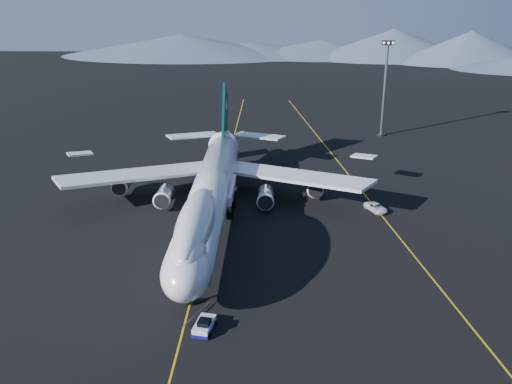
{
  "coord_description": "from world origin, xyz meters",
  "views": [
    {
      "loc": [
        10.89,
        -91.74,
        40.56
      ],
      "look_at": [
        7.94,
        0.21,
        6.0
      ],
      "focal_mm": 40.0,
      "sensor_mm": 36.0,
      "label": 1
    }
  ],
  "objects_px": {
    "pushback_tug": "(204,326)",
    "floodlight_mast": "(385,89)",
    "service_van": "(376,207)",
    "boeing_747": "(210,193)"
  },
  "relations": [
    {
      "from": "pushback_tug",
      "to": "floodlight_mast",
      "type": "distance_m",
      "value": 102.17
    },
    {
      "from": "service_van",
      "to": "floodlight_mast",
      "type": "xyz_separation_m",
      "value": [
        10.44,
        54.91,
        12.16
      ]
    },
    {
      "from": "service_van",
      "to": "floodlight_mast",
      "type": "relative_size",
      "value": 0.2
    },
    {
      "from": "service_van",
      "to": "floodlight_mast",
      "type": "height_order",
      "value": "floodlight_mast"
    },
    {
      "from": "boeing_747",
      "to": "floodlight_mast",
      "type": "height_order",
      "value": "floodlight_mast"
    },
    {
      "from": "boeing_747",
      "to": "pushback_tug",
      "type": "distance_m",
      "value": 32.95
    },
    {
      "from": "boeing_747",
      "to": "service_van",
      "type": "distance_m",
      "value": 31.18
    },
    {
      "from": "service_van",
      "to": "boeing_747",
      "type": "bearing_deg",
      "value": 167.76
    },
    {
      "from": "pushback_tug",
      "to": "floodlight_mast",
      "type": "height_order",
      "value": "floodlight_mast"
    },
    {
      "from": "service_van",
      "to": "floodlight_mast",
      "type": "distance_m",
      "value": 57.2
    }
  ]
}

